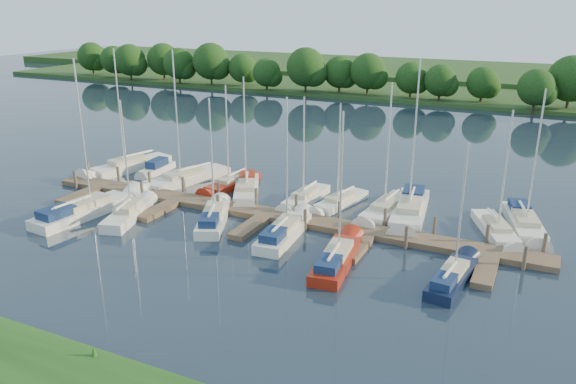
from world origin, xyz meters
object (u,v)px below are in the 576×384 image
at_px(motorboat, 157,169).
at_px(sailboat_n_5, 305,199).
at_px(sailboat_n_0, 128,168).
at_px(dock, 264,217).
at_px(sailboat_s_2, 214,219).

relative_size(motorboat, sailboat_n_5, 0.54).
relative_size(sailboat_n_0, motorboat, 2.44).
xyz_separation_m(dock, sailboat_n_0, (-17.74, 5.70, 0.08)).
bearing_deg(motorboat, dock, 153.06).
relative_size(sailboat_n_5, sailboat_s_2, 0.94).
bearing_deg(sailboat_n_5, motorboat, -3.07).
relative_size(sailboat_n_0, sailboat_s_2, 1.24).
bearing_deg(sailboat_s_2, sailboat_n_0, 127.80).
bearing_deg(dock, motorboat, 157.03).
bearing_deg(sailboat_n_0, sailboat_n_5, -167.65).
xyz_separation_m(sailboat_n_5, sailboat_s_2, (-4.21, -6.94, 0.06)).
bearing_deg(sailboat_n_5, dock, 77.96).
height_order(motorboat, sailboat_n_5, sailboat_n_5).
bearing_deg(dock, sailboat_n_0, 162.20).
distance_m(sailboat_n_5, sailboat_s_2, 8.12).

